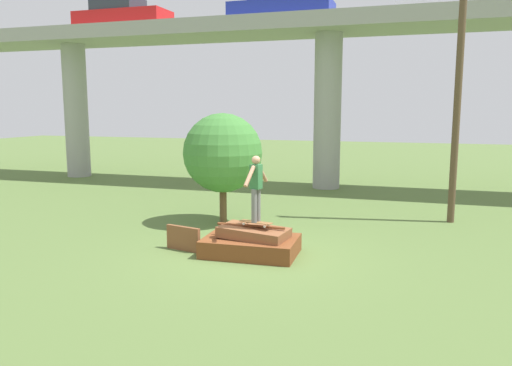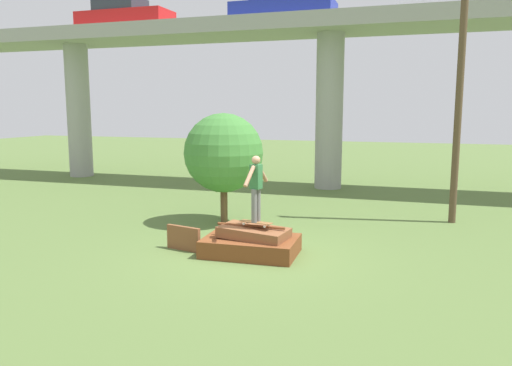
{
  "view_description": "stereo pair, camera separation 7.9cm",
  "coord_description": "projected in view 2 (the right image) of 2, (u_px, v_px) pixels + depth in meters",
  "views": [
    {
      "loc": [
        3.41,
        -10.37,
        3.27
      ],
      "look_at": [
        0.14,
        -0.06,
        1.65
      ],
      "focal_mm": 35.0,
      "sensor_mm": 36.0,
      "label": 1
    },
    {
      "loc": [
        3.48,
        -10.35,
        3.27
      ],
      "look_at": [
        0.14,
        -0.06,
        1.65
      ],
      "focal_mm": 35.0,
      "sensor_mm": 36.0,
      "label": 2
    }
  ],
  "objects": [
    {
      "name": "skater",
      "position": [
        256.0,
        185.0,
        10.94
      ],
      "size": [
        0.29,
        0.99,
        1.47
      ],
      "color": "slate",
      "rests_on": "skateboard"
    },
    {
      "name": "scrap_pile",
      "position": [
        251.0,
        243.0,
        11.24
      ],
      "size": [
        2.13,
        1.47,
        0.69
      ],
      "color": "brown",
      "rests_on": "ground_plane"
    },
    {
      "name": "scrap_plank_loose",
      "position": [
        183.0,
        238.0,
        11.57
      ],
      "size": [
        0.92,
        0.3,
        0.57
      ],
      "color": "brown",
      "rests_on": "ground_plane"
    },
    {
      "name": "utility_pole",
      "position": [
        461.0,
        59.0,
        13.76
      ],
      "size": [
        1.3,
        0.2,
        8.97
      ],
      "color": "brown",
      "rests_on": "ground_plane"
    },
    {
      "name": "highway_overpass",
      "position": [
        331.0,
        43.0,
        19.84
      ],
      "size": [
        44.0,
        3.3,
        6.85
      ],
      "color": "#9E9E99",
      "rests_on": "ground_plane"
    },
    {
      "name": "car_on_overpass_mid",
      "position": [
        282.0,
        6.0,
        20.19
      ],
      "size": [
        4.15,
        1.83,
        1.28
      ],
      "color": "#1E2D9E",
      "rests_on": "highway_overpass"
    },
    {
      "name": "car_on_overpass_right",
      "position": [
        124.0,
        16.0,
        22.17
      ],
      "size": [
        4.23,
        1.64,
        1.23
      ],
      "color": "red",
      "rests_on": "highway_overpass"
    },
    {
      "name": "tree_behind_left",
      "position": [
        224.0,
        153.0,
        14.05
      ],
      "size": [
        2.24,
        2.24,
        3.15
      ],
      "color": "brown",
      "rests_on": "ground_plane"
    },
    {
      "name": "skateboard",
      "position": [
        256.0,
        222.0,
        11.06
      ],
      "size": [
        0.78,
        0.34,
        0.09
      ],
      "color": "brown",
      "rests_on": "scrap_pile"
    },
    {
      "name": "ground_plane",
      "position": [
        251.0,
        254.0,
        11.28
      ],
      "size": [
        80.0,
        80.0,
        0.0
      ],
      "primitive_type": "plane",
      "color": "#567038"
    }
  ]
}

